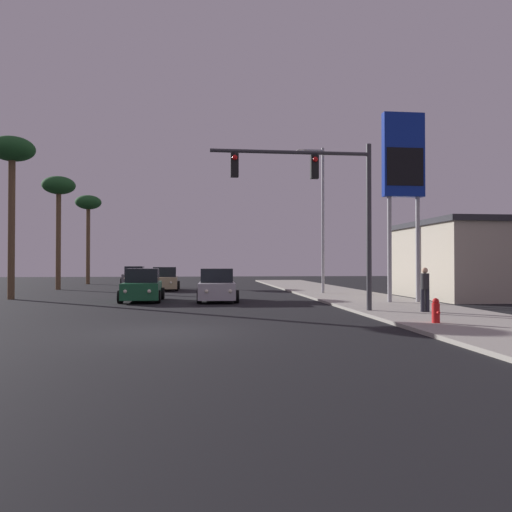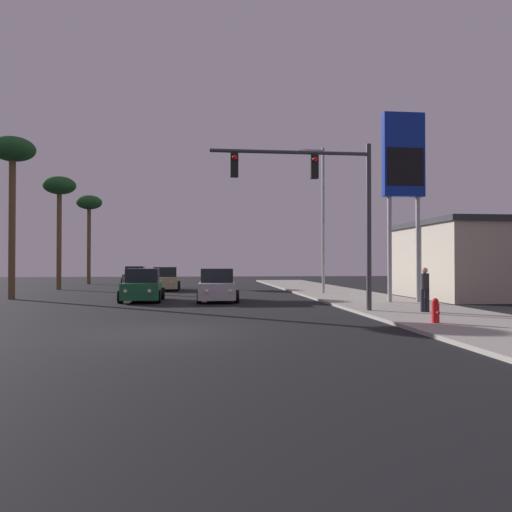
# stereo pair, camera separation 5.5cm
# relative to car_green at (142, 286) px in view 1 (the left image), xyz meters

# --- Properties ---
(ground_plane) EXTENTS (120.00, 120.00, 0.00)m
(ground_plane) POSITION_rel_car_green_xyz_m (1.97, -11.80, -0.76)
(ground_plane) COLOR black
(sidewalk_right) EXTENTS (5.00, 60.00, 0.12)m
(sidewalk_right) POSITION_rel_car_green_xyz_m (11.47, -1.80, -0.70)
(sidewalk_right) COLOR #9E998E
(sidewalk_right) RESTS_ON ground
(building_gas_station) EXTENTS (10.30, 8.30, 4.30)m
(building_gas_station) POSITION_rel_car_green_xyz_m (19.97, 0.40, 1.40)
(building_gas_station) COLOR #B2A893
(building_gas_station) RESTS_ON ground
(car_green) EXTENTS (2.04, 4.34, 1.68)m
(car_green) POSITION_rel_car_green_xyz_m (0.00, 0.00, 0.00)
(car_green) COLOR #195933
(car_green) RESTS_ON ground
(car_grey) EXTENTS (2.04, 4.34, 1.68)m
(car_grey) POSITION_rel_car_green_xyz_m (-3.04, 20.47, 0.00)
(car_grey) COLOR slate
(car_grey) RESTS_ON ground
(car_tan) EXTENTS (2.04, 4.34, 1.68)m
(car_tan) POSITION_rel_car_green_xyz_m (0.40, 10.49, 0.00)
(car_tan) COLOR tan
(car_tan) RESTS_ON ground
(car_silver) EXTENTS (2.04, 4.34, 1.68)m
(car_silver) POSITION_rel_car_green_xyz_m (3.81, -0.44, 0.00)
(car_silver) COLOR #B7B7BC
(car_silver) RESTS_ON ground
(traffic_light_mast) EXTENTS (6.29, 0.36, 6.50)m
(traffic_light_mast) POSITION_rel_car_green_xyz_m (7.76, -7.29, 3.91)
(traffic_light_mast) COLOR #38383D
(traffic_light_mast) RESTS_ON sidewalk_right
(street_lamp) EXTENTS (1.74, 0.24, 9.00)m
(street_lamp) POSITION_rel_car_green_xyz_m (10.38, 4.08, 4.36)
(street_lamp) COLOR #99999E
(street_lamp) RESTS_ON sidewalk_right
(gas_station_sign) EXTENTS (2.00, 0.42, 9.00)m
(gas_station_sign) POSITION_rel_car_green_xyz_m (12.57, -3.38, 5.86)
(gas_station_sign) COLOR #99999E
(gas_station_sign) RESTS_ON sidewalk_right
(fire_hydrant) EXTENTS (0.24, 0.34, 0.76)m
(fire_hydrant) POSITION_rel_car_green_xyz_m (10.15, -11.50, -0.27)
(fire_hydrant) COLOR red
(fire_hydrant) RESTS_ON sidewalk_right
(pedestrian_on_sidewalk) EXTENTS (0.34, 0.32, 1.67)m
(pedestrian_on_sidewalk) POSITION_rel_car_green_xyz_m (11.39, -8.11, 0.27)
(pedestrian_on_sidewalk) COLOR #23232D
(pedestrian_on_sidewalk) RESTS_ON sidewalk_right
(palm_tree_mid) EXTENTS (2.40, 2.40, 8.41)m
(palm_tree_mid) POSITION_rel_car_green_xyz_m (-7.51, 12.20, 6.54)
(palm_tree_mid) COLOR brown
(palm_tree_mid) RESTS_ON ground
(palm_tree_near) EXTENTS (2.40, 2.40, 8.84)m
(palm_tree_near) POSITION_rel_car_green_xyz_m (-7.23, 2.20, 6.92)
(palm_tree_near) COLOR brown
(palm_tree_near) RESTS_ON ground
(palm_tree_far) EXTENTS (2.40, 2.40, 8.37)m
(palm_tree_far) POSITION_rel_car_green_xyz_m (-7.54, 22.20, 6.50)
(palm_tree_far) COLOR brown
(palm_tree_far) RESTS_ON ground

